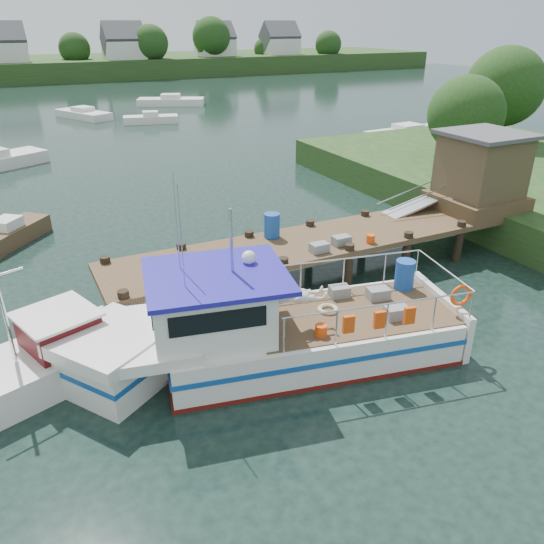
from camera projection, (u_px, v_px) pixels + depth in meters
name	position (u px, v px, depth m)	size (l,w,h in m)	color
ground_plane	(278.00, 284.00, 18.54)	(160.00, 160.00, 0.00)	black
far_shore	(41.00, 64.00, 84.14)	(140.00, 42.55, 9.22)	#28451C
dock	(430.00, 197.00, 20.23)	(16.60, 3.00, 4.78)	brown
lobster_boat	(262.00, 332.00, 13.88)	(10.86, 4.93, 5.23)	silver
work_boat	(34.00, 365.00, 13.15)	(6.90, 3.92, 3.67)	silver
moored_rowboat	(9.00, 235.00, 21.69)	(3.46, 3.70, 1.10)	brown
moored_far	(171.00, 101.00, 57.52)	(7.42, 5.01, 1.20)	silver
moored_b	(151.00, 119.00, 47.46)	(5.01, 2.73, 1.05)	silver
moored_c	(407.00, 133.00, 41.34)	(7.10, 2.84, 1.10)	silver
moored_d	(83.00, 114.00, 49.93)	(4.62, 6.56, 1.06)	silver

